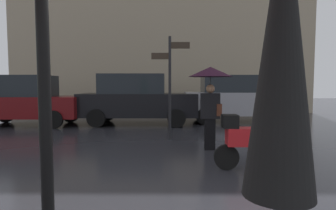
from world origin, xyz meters
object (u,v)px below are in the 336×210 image
(parked_car_distant, at_px, (234,98))
(street_signpost, at_px, (170,77))
(pedestrian_with_umbrella, at_px, (211,84))
(folded_patio_umbrella_near, at_px, (281,70))
(parked_scooter, at_px, (253,139))
(parked_car_left, at_px, (137,99))
(parked_car_right, at_px, (25,100))

(parked_car_distant, height_order, street_signpost, street_signpost)
(pedestrian_with_umbrella, xyz_separation_m, street_signpost, (-0.96, 1.35, 0.19))
(folded_patio_umbrella_near, relative_size, parked_scooter, 1.60)
(pedestrian_with_umbrella, distance_m, parked_car_left, 4.95)
(folded_patio_umbrella_near, height_order, parked_scooter, folded_patio_umbrella_near)
(pedestrian_with_umbrella, relative_size, parked_car_distant, 0.48)
(parked_car_distant, bearing_deg, parked_car_right, 3.34)
(folded_patio_umbrella_near, height_order, parked_car_left, folded_patio_umbrella_near)
(street_signpost, bearing_deg, parked_car_right, 154.24)
(folded_patio_umbrella_near, height_order, pedestrian_with_umbrella, folded_patio_umbrella_near)
(pedestrian_with_umbrella, distance_m, street_signpost, 1.66)
(folded_patio_umbrella_near, distance_m, parked_car_distant, 10.59)
(parked_scooter, height_order, parked_car_distant, parked_car_distant)
(parked_car_right, bearing_deg, folded_patio_umbrella_near, -58.39)
(pedestrian_with_umbrella, bearing_deg, parked_car_distant, 128.39)
(parked_car_distant, bearing_deg, parked_car_left, 5.16)
(folded_patio_umbrella_near, xyz_separation_m, parked_car_left, (-1.77, 9.76, -0.62))
(parked_scooter, height_order, street_signpost, street_signpost)
(parked_car_left, xyz_separation_m, street_signpost, (1.29, -3.03, 0.77))
(folded_patio_umbrella_near, distance_m, parked_car_left, 9.94)
(folded_patio_umbrella_near, bearing_deg, parked_scooter, 75.03)
(folded_patio_umbrella_near, relative_size, parked_car_left, 0.54)
(folded_patio_umbrella_near, bearing_deg, parked_car_right, 122.53)
(pedestrian_with_umbrella, relative_size, parked_scooter, 1.31)
(pedestrian_with_umbrella, xyz_separation_m, parked_car_right, (-6.46, 4.00, -0.62))
(pedestrian_with_umbrella, height_order, street_signpost, street_signpost)
(folded_patio_umbrella_near, height_order, street_signpost, street_signpost)
(folded_patio_umbrella_near, relative_size, street_signpost, 0.83)
(parked_car_left, bearing_deg, parked_car_distant, -156.01)
(parked_scooter, distance_m, parked_car_distant, 6.67)
(parked_car_right, bearing_deg, street_signpost, -26.68)
(parked_car_distant, distance_m, street_signpost, 4.54)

